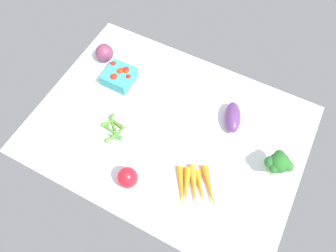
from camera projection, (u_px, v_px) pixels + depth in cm
name	position (u px, v px, depth cm)	size (l,w,h in cm)	color
tablecloth	(168.00, 130.00, 124.79)	(104.00, 76.00, 2.00)	white
berry_basket	(120.00, 76.00, 132.61)	(11.78, 11.78, 6.47)	teal
bell_pepper_red	(128.00, 178.00, 109.57)	(7.36, 7.36, 8.64)	red
eggplant	(233.00, 117.00, 122.81)	(13.56, 6.19, 6.19)	#623675
okra_pile	(114.00, 128.00, 123.07)	(12.19, 13.09, 1.95)	#577E2D
broccoli_head	(278.00, 163.00, 109.18)	(9.79, 9.26, 11.29)	#93C381
carrot_bunch	(195.00, 187.00, 111.03)	(19.77, 18.23, 2.90)	orange
red_onion_center	(104.00, 53.00, 137.61)	(7.87, 7.87, 7.87)	#7B3758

